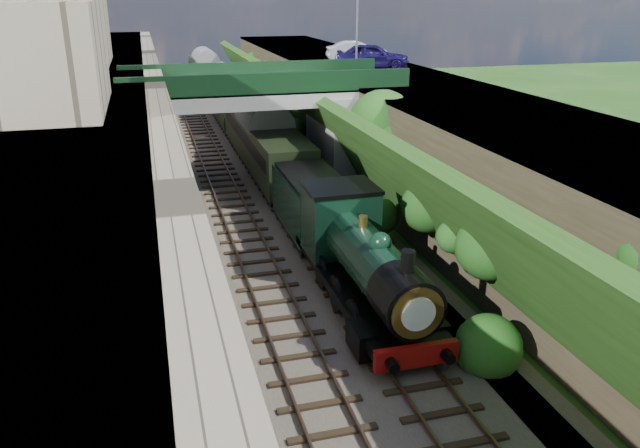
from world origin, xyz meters
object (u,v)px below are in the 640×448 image
(car_silver, at_px, (357,51))
(car_blue, at_px, (372,56))
(tender, at_px, (313,208))
(lamppost, at_px, (358,19))
(locomotive, at_px, (364,263))
(road_bridge, at_px, (269,121))
(tree, at_px, (383,126))

(car_silver, bearing_deg, car_blue, -177.13)
(tender, bearing_deg, lamppost, 64.16)
(locomotive, distance_m, tender, 7.37)
(car_blue, bearing_deg, tender, 170.15)
(car_silver, bearing_deg, locomotive, 170.67)
(road_bridge, distance_m, lamppost, 10.45)
(tree, xyz_separation_m, car_silver, (4.01, 16.37, 2.37))
(car_silver, bearing_deg, tender, 164.63)
(tree, height_order, car_silver, car_silver)
(road_bridge, relative_size, tender, 2.67)
(road_bridge, bearing_deg, lamppost, 36.05)
(locomotive, bearing_deg, tree, 66.11)
(car_blue, bearing_deg, lamppost, 131.30)
(tree, relative_size, tender, 1.10)
(road_bridge, height_order, tender, road_bridge)
(lamppost, distance_m, car_silver, 6.18)
(car_silver, bearing_deg, road_bridge, 148.20)
(tree, bearing_deg, car_blue, 73.02)
(car_silver, relative_size, locomotive, 0.45)
(road_bridge, relative_size, car_blue, 3.17)
(car_blue, bearing_deg, road_bridge, 143.34)
(tree, distance_m, locomotive, 11.96)
(road_bridge, distance_m, tender, 9.42)
(lamppost, xyz_separation_m, car_blue, (1.31, 0.53, -2.46))
(car_silver, bearing_deg, lamppost, 170.01)
(car_blue, distance_m, tender, 17.86)
(tree, distance_m, car_silver, 17.02)
(road_bridge, distance_m, locomotive, 16.60)
(road_bridge, bearing_deg, car_blue, 34.15)
(lamppost, xyz_separation_m, tender, (-6.94, -14.32, -7.95))
(road_bridge, height_order, lamppost, lamppost)
(tree, xyz_separation_m, lamppost, (2.22, 11.04, 4.92))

